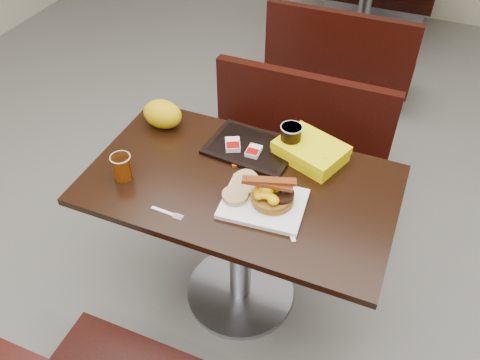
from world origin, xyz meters
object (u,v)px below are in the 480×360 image
at_px(table_near, 240,244).
at_px(bench_near_n, 290,152).
at_px(bench_far_s, 343,51).
at_px(coffee_cup_far, 291,138).
at_px(clamshell, 311,151).
at_px(pancake_stack, 273,198).
at_px(fork, 163,211).
at_px(paper_bag, 163,114).
at_px(table_far, 364,9).
at_px(platter, 263,204).
at_px(tray, 251,148).
at_px(hashbrown_sleeve_left, 233,145).
at_px(knife, 287,223).
at_px(hashbrown_sleeve_right, 254,151).
at_px(coffee_cup_near, 122,167).

bearing_deg(table_near, bench_near_n, 90.00).
bearing_deg(bench_near_n, bench_far_s, 90.00).
relative_size(coffee_cup_far, clamshell, 0.44).
xyz_separation_m(table_near, pancake_stack, (0.16, -0.07, 0.41)).
xyz_separation_m(fork, paper_bag, (-0.25, 0.46, 0.06)).
bearing_deg(table_far, platter, -87.30).
bearing_deg(tray, hashbrown_sleeve_left, -151.55).
xyz_separation_m(tray, clamshell, (0.24, 0.04, 0.03)).
bearing_deg(bench_far_s, pancake_stack, -85.47).
relative_size(table_far, platter, 3.97).
bearing_deg(knife, table_near, -152.40).
relative_size(hashbrown_sleeve_right, clamshell, 0.28).
relative_size(table_near, coffee_cup_near, 11.69).
bearing_deg(bench_near_n, hashbrown_sleeve_right, -90.92).
bearing_deg(bench_near_n, fork, -102.01).
relative_size(table_far, bench_far_s, 1.20).
xyz_separation_m(bench_near_n, paper_bag, (-0.45, -0.49, 0.45)).
relative_size(table_far, coffee_cup_far, 10.47).
xyz_separation_m(pancake_stack, coffee_cup_near, (-0.59, -0.08, 0.02)).
bearing_deg(bench_near_n, hashbrown_sleeve_left, -101.10).
distance_m(platter, tray, 0.33).
distance_m(table_near, bench_near_n, 0.70).
relative_size(coffee_cup_near, clamshell, 0.39).
bearing_deg(coffee_cup_far, bench_near_n, 104.79).
bearing_deg(hashbrown_sleeve_right, clamshell, 19.05).
bearing_deg(fork, tray, 72.22).
bearing_deg(paper_bag, knife, -26.54).
distance_m(tray, hashbrown_sleeve_right, 0.05).
xyz_separation_m(table_near, coffee_cup_far, (0.12, 0.24, 0.45)).
xyz_separation_m(platter, knife, (0.11, -0.05, -0.01)).
bearing_deg(hashbrown_sleeve_right, hashbrown_sleeve_left, 176.45).
distance_m(bench_near_n, fork, 1.05).
distance_m(fork, hashbrown_sleeve_left, 0.44).
height_order(pancake_stack, fork, pancake_stack).
distance_m(pancake_stack, hashbrown_sleeve_left, 0.35).
relative_size(table_near, clamshell, 4.56).
relative_size(pancake_stack, paper_bag, 0.88).
height_order(tray, coffee_cup_far, coffee_cup_far).
relative_size(hashbrown_sleeve_left, hashbrown_sleeve_right, 1.12).
xyz_separation_m(table_near, clamshell, (0.21, 0.24, 0.41)).
height_order(bench_near_n, hashbrown_sleeve_right, hashbrown_sleeve_right).
height_order(table_near, bench_far_s, table_near).
height_order(pancake_stack, hashbrown_sleeve_right, pancake_stack).
relative_size(table_far, hashbrown_sleeve_left, 14.74).
bearing_deg(coffee_cup_far, platter, -88.87).
xyz_separation_m(table_far, pancake_stack, (0.16, -2.67, 0.41)).
height_order(table_near, coffee_cup_far, coffee_cup_far).
xyz_separation_m(table_near, table_far, (0.00, 2.60, 0.00)).
bearing_deg(hashbrown_sleeve_right, paper_bag, 173.82).
bearing_deg(table_far, knife, -85.05).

